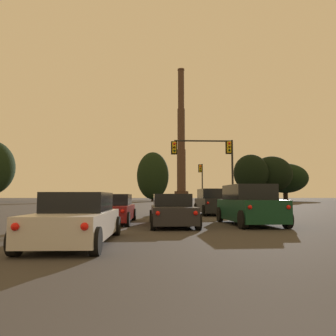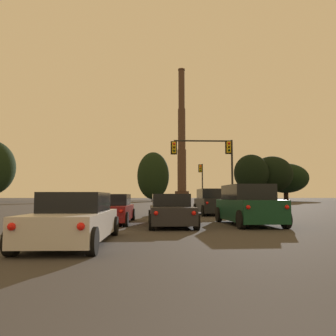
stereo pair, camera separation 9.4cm
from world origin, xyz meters
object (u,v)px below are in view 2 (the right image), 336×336
(hatchback_center_lane_front, at_px, (170,206))
(sedan_left_lane_third, at_px, (75,219))
(suv_right_lane_second, at_px, (248,205))
(suv_right_lane_front, at_px, (212,202))
(smokestack, at_px, (182,147))
(traffic_light_overhead_right, at_px, (212,156))
(traffic_light_far_right, at_px, (202,178))
(sedan_left_lane_second, at_px, (112,209))
(sedan_center_lane_second, at_px, (171,211))

(hatchback_center_lane_front, xyz_separation_m, sedan_left_lane_third, (-3.34, -12.77, 0.00))
(suv_right_lane_second, bearing_deg, suv_right_lane_front, 89.27)
(sedan_left_lane_third, height_order, smokestack, smokestack)
(traffic_light_overhead_right, xyz_separation_m, traffic_light_far_right, (1.96, 19.96, -0.88))
(traffic_light_overhead_right, bearing_deg, traffic_light_far_right, 84.38)
(traffic_light_far_right, xyz_separation_m, smokestack, (6.34, 106.75, 20.94))
(suv_right_lane_front, bearing_deg, sedan_left_lane_second, -131.91)
(sedan_left_lane_second, distance_m, smokestack, 142.95)
(suv_right_lane_second, relative_size, suv_right_lane_front, 1.01)
(sedan_center_lane_second, xyz_separation_m, sedan_left_lane_second, (-2.83, 1.61, 0.00))
(sedan_left_lane_second, distance_m, traffic_light_overhead_right, 15.83)
(sedan_left_lane_third, distance_m, traffic_light_far_right, 41.53)
(sedan_left_lane_third, bearing_deg, sedan_center_lane_second, 61.87)
(hatchback_center_lane_front, bearing_deg, smokestack, 86.85)
(suv_right_lane_second, xyz_separation_m, traffic_light_overhead_right, (1.00, 14.56, 4.11))
(sedan_center_lane_second, relative_size, smokestack, 0.07)
(sedan_center_lane_second, relative_size, sedan_left_lane_second, 1.00)
(sedan_left_lane_second, distance_m, traffic_light_far_right, 34.71)
(traffic_light_overhead_right, relative_size, traffic_light_far_right, 1.04)
(traffic_light_far_right, relative_size, smokestack, 0.10)
(traffic_light_overhead_right, bearing_deg, suv_right_lane_front, -100.87)
(sedan_left_lane_second, bearing_deg, traffic_light_overhead_right, 61.74)
(traffic_light_overhead_right, xyz_separation_m, smokestack, (8.31, 126.70, 20.06))
(traffic_light_far_right, bearing_deg, traffic_light_overhead_right, -95.62)
(sedan_left_lane_second, relative_size, traffic_light_far_right, 0.75)
(suv_right_lane_second, height_order, sedan_left_lane_second, suv_right_lane_second)
(sedan_left_lane_second, height_order, traffic_light_far_right, traffic_light_far_right)
(sedan_left_lane_second, relative_size, smokestack, 0.07)
(smokestack, bearing_deg, sedan_center_lane_second, -95.22)
(suv_right_lane_front, relative_size, traffic_light_far_right, 0.78)
(suv_right_lane_second, height_order, sedan_left_lane_third, suv_right_lane_second)
(suv_right_lane_front, bearing_deg, traffic_light_far_right, 82.38)
(suv_right_lane_second, height_order, suv_right_lane_front, same)
(hatchback_center_lane_front, height_order, traffic_light_overhead_right, traffic_light_overhead_right)
(sedan_left_lane_third, bearing_deg, sedan_left_lane_second, 89.40)
(smokestack, bearing_deg, suv_right_lane_front, -94.08)
(hatchback_center_lane_front, bearing_deg, sedan_left_lane_second, -116.74)
(sedan_left_lane_third, xyz_separation_m, traffic_light_overhead_right, (7.62, 20.31, 4.34))
(traffic_light_overhead_right, bearing_deg, hatchback_center_lane_front, -119.63)
(hatchback_center_lane_front, height_order, sedan_left_lane_third, hatchback_center_lane_front)
(suv_right_lane_second, xyz_separation_m, traffic_light_far_right, (2.96, 34.52, 3.23))
(sedan_left_lane_second, relative_size, traffic_light_overhead_right, 0.72)
(suv_right_lane_second, distance_m, traffic_light_overhead_right, 15.16)
(sedan_center_lane_second, height_order, traffic_light_overhead_right, traffic_light_overhead_right)
(suv_right_lane_front, relative_size, traffic_light_overhead_right, 0.75)
(sedan_center_lane_second, distance_m, sedan_left_lane_second, 3.25)
(sedan_center_lane_second, bearing_deg, smokestack, 83.77)
(suv_right_lane_front, height_order, smokestack, smokestack)
(hatchback_center_lane_front, relative_size, suv_right_lane_front, 0.84)
(sedan_center_lane_second, height_order, sedan_left_lane_third, same)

